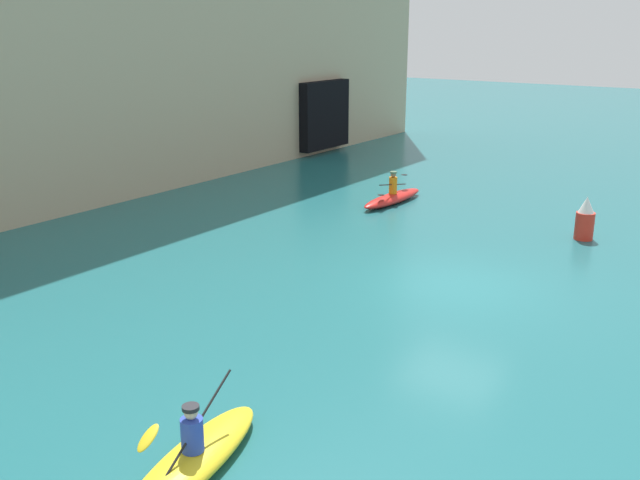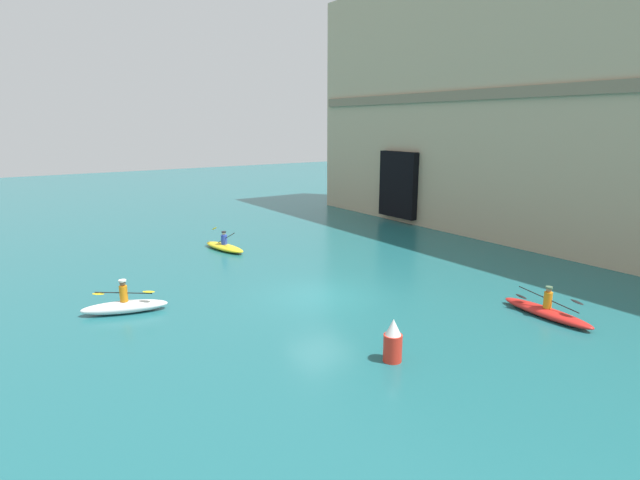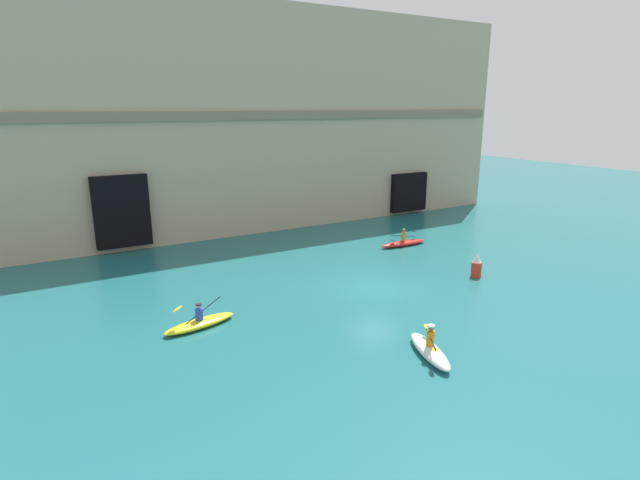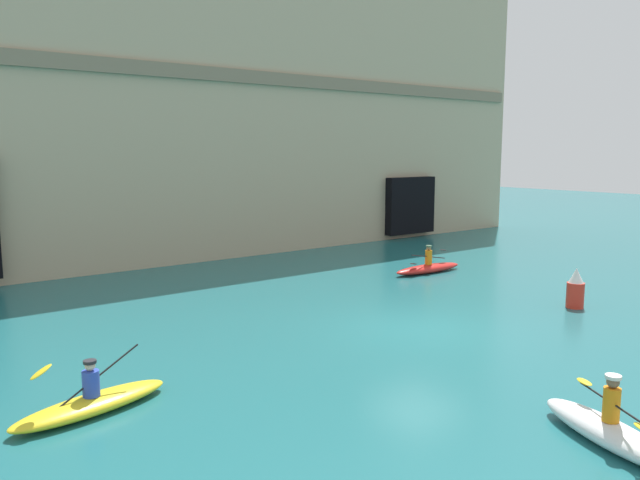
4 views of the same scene
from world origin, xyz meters
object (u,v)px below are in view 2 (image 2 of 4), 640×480
kayak_yellow (224,246)px  marker_buoy (393,342)px  kayak_white (125,306)px  kayak_red (547,311)px

kayak_yellow → marker_buoy: bearing=163.5°
kayak_yellow → kayak_white: bearing=122.6°
kayak_white → kayak_red: 15.14m
kayak_white → marker_buoy: 9.94m
kayak_white → kayak_red: size_ratio=0.88×
kayak_red → kayak_yellow: (-15.42, -5.52, -0.01)m
kayak_red → marker_buoy: bearing=87.5°
kayak_white → kayak_yellow: size_ratio=0.94×
kayak_yellow → marker_buoy: (14.85, -1.28, 0.39)m
kayak_red → kayak_yellow: bearing=22.0°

